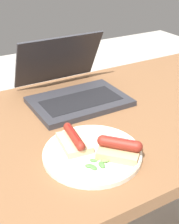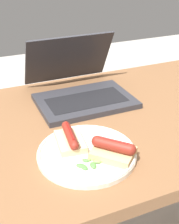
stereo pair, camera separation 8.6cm
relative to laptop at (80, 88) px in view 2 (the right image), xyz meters
The scene contains 6 objects.
desk 0.21m from the laptop, 94.62° to the right, with size 1.41×0.69×0.75m.
laptop is the anchor object (origin of this frame).
plate 0.33m from the laptop, 109.09° to the right, with size 0.25×0.25×0.02m.
sausage_toast_left 0.36m from the laptop, 99.07° to the right, with size 0.12×0.12×0.05m.
sausage_toast_middle 0.30m from the laptop, 116.86° to the right, with size 0.08×0.12×0.04m.
salad_pile 0.38m from the laptop, 108.13° to the right, with size 0.07×0.05×0.01m.
Camera 2 is at (-0.34, -0.74, 1.22)m, focal length 50.00 mm.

